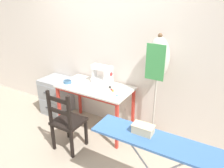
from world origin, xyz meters
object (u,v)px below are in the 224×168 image
Objects in this scene: thread_spool_far_edge at (113,90)px; storage_box at (143,129)px; sewing_machine at (103,75)px; wooden_chair at (67,122)px; thread_spool_mid_table at (112,89)px; fabric_bowl at (68,82)px; thread_spool_near_machine at (110,87)px; scissors at (117,97)px; filing_cabinet at (56,95)px; ironing_board at (157,144)px; dress_form at (158,66)px.

storage_box is at bearing -45.85° from thread_spool_far_edge.
wooden_chair is at bearing -98.27° from sewing_machine.
thread_spool_mid_table is 0.79m from wooden_chair.
wooden_chair reaches higher than thread_spool_far_edge.
fabric_bowl is at bearing -151.60° from sewing_machine.
scissors is at bearing -41.09° from thread_spool_near_machine.
scissors is 3.11× the size of thread_spool_far_edge.
sewing_machine is 0.31m from thread_spool_mid_table.
filing_cabinet is (-1.28, 0.13, -0.45)m from thread_spool_far_edge.
thread_spool_mid_table is 1.32m from filing_cabinet.
sewing_machine is 0.27× the size of ironing_board.
fabric_bowl is at bearing -23.06° from filing_cabinet.
thread_spool_far_edge is at bearing -39.58° from thread_spool_near_machine.
storage_box is (1.61, -0.76, 0.12)m from fabric_bowl.
scissors is 1.00m from storage_box.
dress_form reaches higher than scissors.
thread_spool_near_machine is 0.78m from dress_form.
storage_box is (-0.16, 0.03, 0.09)m from ironing_board.
wooden_chair reaches higher than thread_spool_near_machine.
thread_spool_mid_table is 0.75m from dress_form.
thread_spool_far_edge is at bearing 55.70° from wooden_chair.
thread_spool_far_edge is 1.31m from ironing_board.
thread_spool_mid_table is (-0.18, 0.16, 0.01)m from scissors.
thread_spool_near_machine reaches higher than thread_spool_mid_table.
fabric_bowl reaches higher than scissors.
sewing_machine is at bearing 147.37° from thread_spool_far_edge.
sewing_machine is 0.21× the size of dress_form.
thread_spool_near_machine is 0.04× the size of ironing_board.
thread_spool_mid_table is 0.74× the size of thread_spool_far_edge.
fabric_bowl is 2.91× the size of thread_spool_near_machine.
thread_spool_near_machine is at bearing 134.77° from storage_box.
sewing_machine is 0.90m from wooden_chair.
thread_spool_far_edge is (0.29, -0.18, -0.12)m from sewing_machine.
sewing_machine is 0.51× the size of filing_cabinet.
thread_spool_near_machine is at bearing 65.90° from wooden_chair.
sewing_machine is 0.36m from thread_spool_far_edge.
ironing_board is at bearing -41.86° from thread_spool_mid_table.
thread_spool_far_edge is at bearing -32.63° from sewing_machine.
thread_spool_near_machine is 1.31m from storage_box.
fabric_bowl is 0.79m from thread_spool_far_edge.
thread_spool_near_machine is 0.05× the size of wooden_chair.
thread_spool_near_machine reaches higher than thread_spool_far_edge.
sewing_machine is at bearing 81.73° from wooden_chair.
thread_spool_near_machine reaches higher than scissors.
fabric_bowl is 0.10× the size of ironing_board.
thread_spool_mid_table is (0.24, -0.15, -0.12)m from sewing_machine.
scissors is 0.08× the size of dress_form.
thread_spool_far_edge is at bearing -5.57° from filing_cabinet.
thread_spool_near_machine is 0.07× the size of filing_cabinet.
fabric_bowl is 1.93m from ironing_board.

